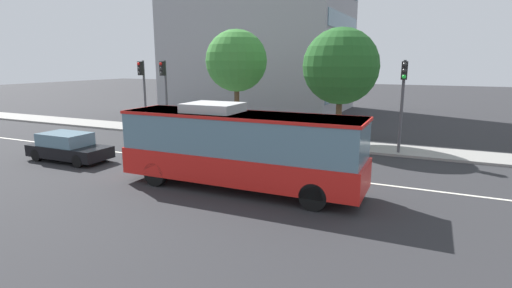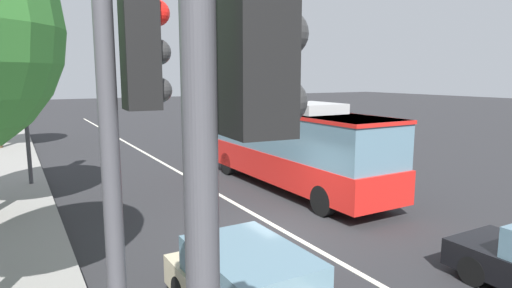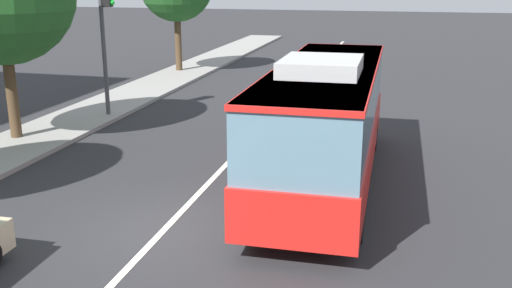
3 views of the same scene
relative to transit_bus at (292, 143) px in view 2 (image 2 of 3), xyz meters
The scene contains 7 objects.
ground_plane 5.18m from the transit_bus, 142.75° to the left, with size 160.00×160.00×0.00m, color #28282B.
sidewalk_kerb 10.74m from the transit_bus, 111.39° to the left, with size 80.00×2.80×0.14m, color gray.
lane_centre_line 5.18m from the transit_bus, 142.75° to the left, with size 76.00×0.16×0.01m, color silver.
transit_bus is the anchor object (origin of this frame).
traffic_light_near_corner 13.61m from the transit_bus, 139.78° to the left, with size 0.33×0.62×5.20m.
traffic_light_mid_block 10.54m from the transit_bus, 58.86° to the left, with size 0.34×0.62×5.20m.
traffic_light_far_corner 15.07m from the transit_bus, 144.56° to the left, with size 0.34×0.62×5.20m.
Camera 2 is at (-10.10, 6.62, 4.45)m, focal length 30.41 mm.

